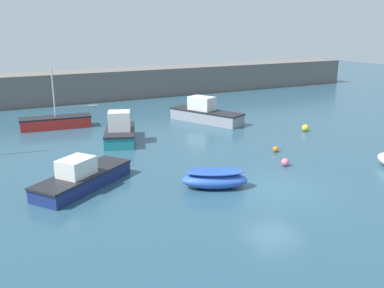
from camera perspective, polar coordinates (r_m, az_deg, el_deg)
ground_plane at (r=21.15m, az=10.93°, el=-6.24°), size 120.00×120.00×0.20m
harbor_breakwater at (r=46.48m, az=-11.71°, el=7.75°), size 63.11×3.88×3.00m
rowboat_with_red_cover at (r=20.80m, az=3.06°, el=-4.63°), size 3.46×2.55×0.95m
cabin_cruiser_white at (r=21.47m, az=-14.48°, el=-4.33°), size 5.52×4.65×1.58m
motorboat_grey_hull at (r=29.21m, az=-9.58°, el=1.66°), size 3.39×4.94×2.14m
sailboat_short_mast at (r=34.31m, az=-17.68°, el=2.80°), size 5.89×2.09×4.53m
motorboat_with_cabin at (r=34.80m, az=1.77°, el=4.11°), size 4.21×6.50×2.02m
mooring_buoy_pink at (r=24.57m, az=12.31°, el=-2.38°), size 0.44×0.44×0.44m
mooring_buoy_yellow at (r=32.86m, az=14.87°, el=2.10°), size 0.51×0.51×0.51m
mooring_buoy_orange at (r=27.11m, az=11.09°, el=-0.68°), size 0.36×0.36×0.36m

